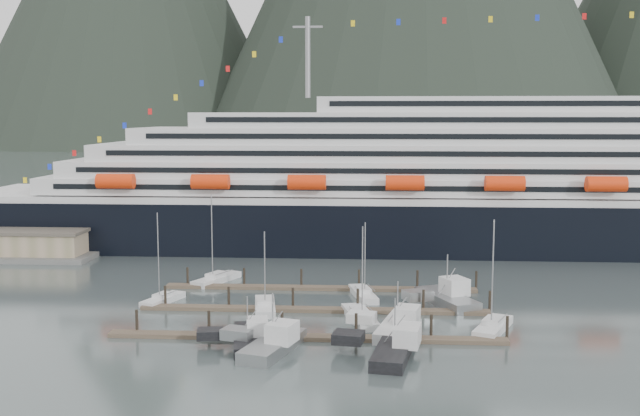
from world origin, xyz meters
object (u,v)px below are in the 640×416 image
at_px(trawler_d, 396,326).
at_px(trawler_e, 446,298).
at_px(cruise_ship, 506,189).
at_px(trawler_a, 246,337).
at_px(sailboat_a, 163,300).
at_px(sailboat_e, 217,280).
at_px(sailboat_d, 360,317).
at_px(trawler_c, 393,346).
at_px(sailboat_h, 493,328).
at_px(sailboat_c, 265,307).
at_px(sailboat_g, 363,294).
at_px(trawler_b, 272,344).

relative_size(trawler_d, trawler_e, 0.98).
xyz_separation_m(cruise_ship, trawler_a, (-41.83, -67.34, -11.21)).
relative_size(sailboat_a, sailboat_e, 0.91).
distance_m(sailboat_d, trawler_c, 14.27).
distance_m(sailboat_a, sailboat_d, 29.39).
bearing_deg(sailboat_h, sailboat_a, 99.40).
relative_size(sailboat_c, sailboat_h, 0.79).
bearing_deg(trawler_a, sailboat_d, -59.63).
height_order(cruise_ship, trawler_d, cruise_ship).
relative_size(sailboat_h, trawler_d, 1.17).
bearing_deg(sailboat_h, cruise_ship, 12.28).
height_order(sailboat_g, trawler_c, sailboat_g).
bearing_deg(sailboat_h, sailboat_c, 97.99).
xyz_separation_m(trawler_a, trawler_e, (25.25, 20.30, 0.15)).
relative_size(sailboat_e, sailboat_g, 1.26).
height_order(sailboat_h, trawler_b, sailboat_h).
xyz_separation_m(sailboat_d, trawler_d, (4.53, -5.23, 0.49)).
distance_m(sailboat_e, trawler_b, 37.48).
bearing_deg(sailboat_g, sailboat_a, 87.05).
bearing_deg(trawler_a, trawler_e, -61.04).
distance_m(sailboat_e, sailboat_h, 47.17).
distance_m(sailboat_c, trawler_a, 15.71).
relative_size(sailboat_a, trawler_a, 1.14).
height_order(cruise_ship, sailboat_d, cruise_ship).
bearing_deg(sailboat_a, trawler_d, -91.18).
distance_m(sailboat_d, sailboat_e, 31.59).
height_order(sailboat_d, trawler_e, sailboat_d).
xyz_separation_m(sailboat_a, trawler_e, (40.45, 1.53, 0.57)).
distance_m(trawler_b, trawler_e, 31.67).
bearing_deg(sailboat_e, sailboat_c, -123.89).
distance_m(cruise_ship, sailboat_g, 53.11).
xyz_separation_m(cruise_ship, trawler_e, (-16.58, -47.04, -11.06)).
bearing_deg(trawler_e, trawler_c, 135.87).
bearing_deg(trawler_b, sailboat_d, -18.84).
height_order(trawler_d, trawler_e, trawler_e).
relative_size(sailboat_e, trawler_a, 1.25).
xyz_separation_m(sailboat_a, sailboat_c, (15.21, -3.07, -0.00)).
height_order(sailboat_g, trawler_e, sailboat_g).
bearing_deg(sailboat_e, trawler_a, -137.85).
distance_m(trawler_a, trawler_c, 17.27).
xyz_separation_m(sailboat_c, trawler_b, (3.32, -18.27, 0.53)).
bearing_deg(trawler_d, trawler_b, 134.03).
bearing_deg(trawler_b, trawler_c, -73.17).
height_order(sailboat_g, trawler_a, sailboat_g).
relative_size(trawler_a, trawler_d, 0.95).
relative_size(sailboat_a, trawler_c, 0.94).
relative_size(sailboat_c, trawler_d, 0.93).
distance_m(sailboat_c, trawler_c, 25.01).
xyz_separation_m(sailboat_c, trawler_a, (-0.01, -15.71, 0.42)).
bearing_deg(cruise_ship, trawler_d, -111.43).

